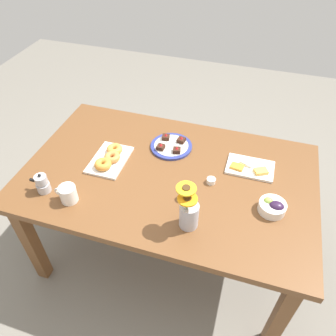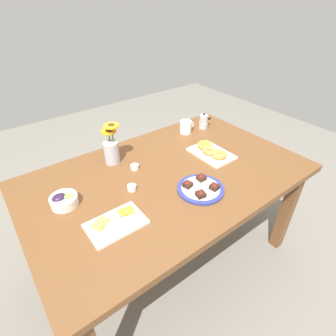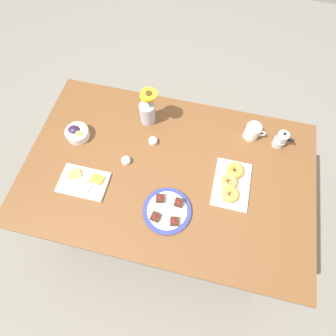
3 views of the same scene
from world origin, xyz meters
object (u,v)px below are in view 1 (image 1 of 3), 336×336
(dining_table, at_px, (168,184))
(jam_cup_honey, at_px, (211,181))
(jam_cup_berry, at_px, (183,197))
(coffee_mug, at_px, (68,194))
(croissant_platter, at_px, (110,158))
(grape_bowl, at_px, (273,207))
(moka_pot, at_px, (42,184))
(cheese_platter, at_px, (250,167))
(flower_vase, at_px, (189,213))
(dessert_plate, at_px, (171,146))

(dining_table, bearing_deg, jam_cup_honey, 178.97)
(dining_table, distance_m, jam_cup_berry, 0.23)
(coffee_mug, distance_m, croissant_platter, 0.34)
(dining_table, xyz_separation_m, grape_bowl, (-0.57, 0.10, 0.12))
(moka_pot, bearing_deg, cheese_platter, -154.20)
(coffee_mug, xyz_separation_m, cheese_platter, (-0.85, -0.51, -0.04))
(coffee_mug, distance_m, jam_cup_honey, 0.74)
(dining_table, height_order, jam_cup_honey, jam_cup_honey)
(cheese_platter, xyz_separation_m, jam_cup_honey, (0.19, 0.18, 0.01))
(croissant_platter, bearing_deg, flower_vase, 150.89)
(coffee_mug, height_order, flower_vase, flower_vase)
(dining_table, bearing_deg, flower_vase, 122.39)
(cheese_platter, relative_size, jam_cup_honey, 5.42)
(dining_table, distance_m, jam_cup_honey, 0.26)
(croissant_platter, height_order, moka_pot, moka_pot)
(moka_pot, bearing_deg, dessert_plate, -134.60)
(dining_table, height_order, jam_cup_berry, jam_cup_berry)
(jam_cup_berry, relative_size, dessert_plate, 0.19)
(croissant_platter, bearing_deg, jam_cup_berry, 162.00)
(moka_pot, bearing_deg, flower_vase, -179.29)
(cheese_platter, relative_size, croissant_platter, 0.93)
(dining_table, bearing_deg, grape_bowl, 169.86)
(jam_cup_berry, bearing_deg, moka_pot, 12.55)
(croissant_platter, xyz_separation_m, flower_vase, (-0.54, 0.30, 0.06))
(grape_bowl, bearing_deg, dessert_plate, -27.76)
(cheese_platter, xyz_separation_m, moka_pot, (1.01, 0.49, 0.04))
(coffee_mug, distance_m, moka_pot, 0.16)
(dining_table, distance_m, grape_bowl, 0.59)
(jam_cup_berry, relative_size, moka_pot, 0.40)
(coffee_mug, bearing_deg, grape_bowl, -166.66)
(jam_cup_honey, bearing_deg, cheese_platter, -136.70)
(grape_bowl, relative_size, cheese_platter, 0.51)
(jam_cup_honey, height_order, dessert_plate, dessert_plate)
(jam_cup_berry, bearing_deg, cheese_platter, -132.35)
(croissant_platter, bearing_deg, coffee_mug, 77.85)
(moka_pot, bearing_deg, jam_cup_honey, -159.22)
(dessert_plate, bearing_deg, cheese_platter, 173.83)
(grape_bowl, relative_size, dessert_plate, 0.54)
(cheese_platter, xyz_separation_m, croissant_platter, (0.78, 0.17, 0.01))
(dessert_plate, distance_m, moka_pot, 0.76)
(grape_bowl, relative_size, croissant_platter, 0.48)
(grape_bowl, bearing_deg, flower_vase, 28.78)
(cheese_platter, height_order, jam_cup_berry, cheese_platter)
(jam_cup_honey, relative_size, jam_cup_berry, 1.00)
(croissant_platter, distance_m, moka_pot, 0.39)
(jam_cup_berry, distance_m, flower_vase, 0.18)
(jam_cup_berry, distance_m, dessert_plate, 0.42)
(flower_vase, relative_size, moka_pot, 2.09)
(grape_bowl, bearing_deg, jam_cup_honey, -16.61)
(jam_cup_honey, bearing_deg, grape_bowl, 163.39)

